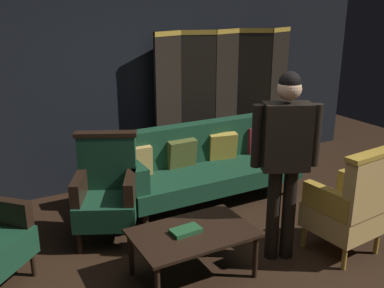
% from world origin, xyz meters
% --- Properties ---
extents(ground_plane, '(10.00, 10.00, 0.00)m').
position_xyz_m(ground_plane, '(0.00, 0.00, 0.00)').
color(ground_plane, black).
extents(back_wall, '(7.20, 0.10, 2.80)m').
position_xyz_m(back_wall, '(0.00, 2.45, 1.40)').
color(back_wall, black).
rests_on(back_wall, ground_plane).
extents(folding_screen, '(2.15, 0.25, 1.90)m').
position_xyz_m(folding_screen, '(1.31, 2.22, 0.99)').
color(folding_screen, black).
rests_on(folding_screen, ground_plane).
extents(velvet_couch, '(2.12, 0.78, 0.88)m').
position_xyz_m(velvet_couch, '(0.55, 1.46, 0.46)').
color(velvet_couch, black).
rests_on(velvet_couch, ground_plane).
extents(coffee_table, '(1.00, 0.64, 0.42)m').
position_xyz_m(coffee_table, '(-0.34, 0.16, 0.37)').
color(coffee_table, black).
rests_on(coffee_table, ground_plane).
extents(armchair_gilt_accent, '(0.63, 0.62, 1.04)m').
position_xyz_m(armchair_gilt_accent, '(1.08, -0.20, 0.49)').
color(armchair_gilt_accent, '#B78E33').
rests_on(armchair_gilt_accent, ground_plane).
extents(armchair_wing_right, '(0.77, 0.77, 1.04)m').
position_xyz_m(armchair_wing_right, '(-0.76, 1.14, 0.49)').
color(armchair_wing_right, black).
rests_on(armchair_wing_right, ground_plane).
extents(standing_figure, '(0.54, 0.36, 1.70)m').
position_xyz_m(standing_figure, '(0.49, 0.05, 1.03)').
color(standing_figure, black).
rests_on(standing_figure, ground_plane).
extents(book_green_cloth, '(0.26, 0.16, 0.04)m').
position_xyz_m(book_green_cloth, '(-0.40, 0.18, 0.44)').
color(book_green_cloth, '#1E4C28').
rests_on(book_green_cloth, coffee_table).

